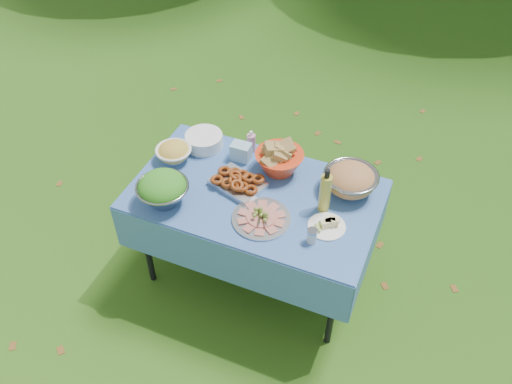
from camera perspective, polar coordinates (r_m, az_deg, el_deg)
ground at (r=3.79m, az=-0.11°, el=-8.39°), size 80.00×80.00×0.00m
picnic_table at (r=3.49m, az=-0.12°, el=-4.58°), size 1.46×0.86×0.76m
salad_bowl at (r=3.14m, az=-9.82°, el=0.31°), size 0.36×0.36×0.20m
pasta_bowl_white at (r=3.44m, az=-8.67°, el=4.20°), size 0.28×0.28×0.12m
plate_stack at (r=3.54m, az=-5.49°, el=5.44°), size 0.30×0.30×0.09m
wipes_box at (r=3.42m, az=-1.58°, el=4.27°), size 0.12×0.09×0.11m
sanitizer_bottle at (r=3.46m, az=-0.51°, el=5.36°), size 0.06×0.06×0.16m
bread_bowl at (r=3.30m, az=2.48°, el=3.63°), size 0.38×0.38×0.20m
pasta_bowl_steel at (r=3.22m, az=9.94°, el=1.31°), size 0.42×0.42×0.17m
fried_tray at (r=3.24m, az=-1.94°, el=1.09°), size 0.36×0.30×0.07m
charcuterie_platter at (r=3.04m, az=0.56°, el=-2.40°), size 0.42×0.42×0.08m
oil_bottle at (r=3.04m, az=7.31°, el=0.21°), size 0.08×0.08×0.30m
cheese_plate at (r=3.03m, az=7.49°, el=-3.31°), size 0.24×0.24×0.06m
shaker at (r=2.94m, az=5.92°, el=-4.61°), size 0.06×0.06×0.09m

